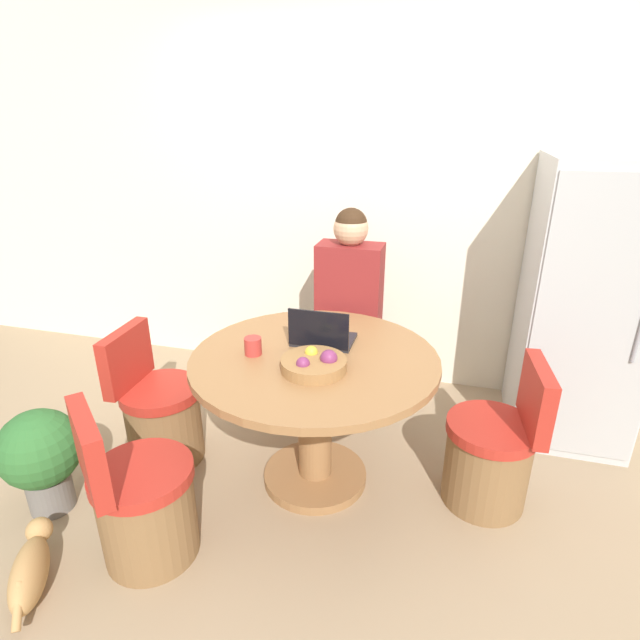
{
  "coord_description": "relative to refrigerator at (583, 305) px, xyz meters",
  "views": [
    {
      "loc": [
        0.63,
        -1.87,
        1.84
      ],
      "look_at": [
        0.02,
        0.33,
        0.9
      ],
      "focal_mm": 28.0,
      "sensor_mm": 36.0,
      "label": 1
    }
  ],
  "objects": [
    {
      "name": "ground_plane",
      "position": [
        -1.38,
        -1.13,
        -0.82
      ],
      "size": [
        12.0,
        12.0,
        0.0
      ],
      "primitive_type": "plane",
      "color": "#9E8466"
    },
    {
      "name": "cat",
      "position": [
        -2.31,
        -1.86,
        -0.73
      ],
      "size": [
        0.32,
        0.45,
        0.19
      ],
      "rotation": [
        0.0,
        0.0,
        2.12
      ],
      "color": "tan",
      "rests_on": "ground_plane"
    },
    {
      "name": "fruit_bowl",
      "position": [
        -1.32,
        -1.04,
        -0.04
      ],
      "size": [
        0.31,
        0.31,
        0.1
      ],
      "color": "olive",
      "rests_on": "dining_table"
    },
    {
      "name": "chair_right_side",
      "position": [
        -0.47,
        -0.81,
        -0.55
      ],
      "size": [
        0.45,
        0.44,
        0.78
      ],
      "rotation": [
        0.0,
        0.0,
        -1.47
      ],
      "color": "brown",
      "rests_on": "ground_plane"
    },
    {
      "name": "laptop",
      "position": [
        -1.36,
        -0.75,
        -0.03
      ],
      "size": [
        0.31,
        0.23,
        0.21
      ],
      "rotation": [
        0.0,
        0.0,
        3.14
      ],
      "color": "#232328",
      "rests_on": "dining_table"
    },
    {
      "name": "coffee_cup",
      "position": [
        -1.65,
        -0.96,
        -0.03
      ],
      "size": [
        0.08,
        0.08,
        0.09
      ],
      "color": "#B2332D",
      "rests_on": "dining_table"
    },
    {
      "name": "potted_plant",
      "position": [
        -2.58,
        -1.45,
        -0.5
      ],
      "size": [
        0.39,
        0.39,
        0.55
      ],
      "color": "slate",
      "rests_on": "ground_plane"
    },
    {
      "name": "person_seated",
      "position": [
        -1.36,
        -0.06,
        -0.09
      ],
      "size": [
        0.4,
        0.37,
        1.34
      ],
      "rotation": [
        0.0,
        0.0,
        3.14
      ],
      "color": "#2D2D38",
      "rests_on": "ground_plane"
    },
    {
      "name": "dining_table",
      "position": [
        -1.36,
        -0.9,
        -0.28
      ],
      "size": [
        1.22,
        1.22,
        0.75
      ],
      "color": "olive",
      "rests_on": "ground_plane"
    },
    {
      "name": "chair_left_side",
      "position": [
        -2.25,
        -0.94,
        -0.55
      ],
      "size": [
        0.44,
        0.44,
        0.78
      ],
      "rotation": [
        0.0,
        0.0,
        1.62
      ],
      "color": "brown",
      "rests_on": "ground_plane"
    },
    {
      "name": "wall_back",
      "position": [
        -1.38,
        0.4,
        0.48
      ],
      "size": [
        7.0,
        0.06,
        2.6
      ],
      "color": "silver",
      "rests_on": "ground_plane"
    },
    {
      "name": "chair_near_left_corner",
      "position": [
        -1.95,
        -1.57,
        -0.55
      ],
      "size": [
        0.5,
        0.51,
        0.78
      ],
      "rotation": [
        0.0,
        0.0,
        2.42
      ],
      "color": "brown",
      "rests_on": "ground_plane"
    },
    {
      "name": "refrigerator",
      "position": [
        0.0,
        0.0,
        0.0
      ],
      "size": [
        0.64,
        0.72,
        1.65
      ],
      "color": "silver",
      "rests_on": "ground_plane"
    }
  ]
}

